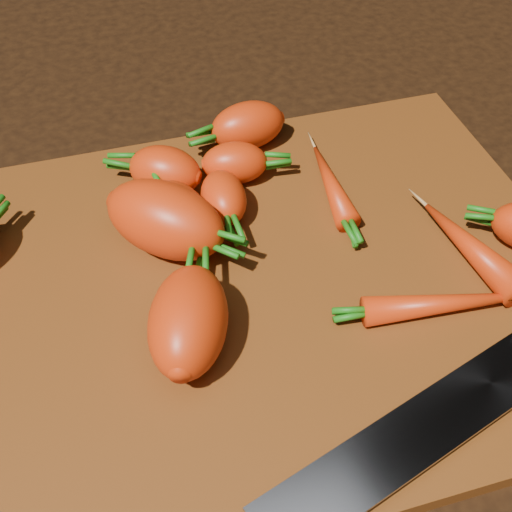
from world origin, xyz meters
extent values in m
cube|color=black|center=(0.00, 0.00, -0.01)|extent=(2.00, 2.00, 0.01)
cube|color=#582C0F|center=(0.00, 0.00, 0.01)|extent=(0.50, 0.40, 0.01)
ellipsoid|color=red|center=(-0.05, 0.13, 0.03)|extent=(0.08, 0.07, 0.04)
ellipsoid|color=red|center=(-0.06, 0.06, 0.04)|extent=(0.11, 0.11, 0.06)
ellipsoid|color=red|center=(-0.06, -0.05, 0.04)|extent=(0.08, 0.11, 0.05)
ellipsoid|color=red|center=(0.04, 0.17, 0.03)|extent=(0.07, 0.05, 0.04)
ellipsoid|color=red|center=(0.01, 0.12, 0.03)|extent=(0.06, 0.05, 0.04)
ellipsoid|color=red|center=(0.09, 0.08, 0.02)|extent=(0.03, 0.10, 0.02)
ellipsoid|color=red|center=(0.12, -0.07, 0.02)|extent=(0.13, 0.04, 0.02)
ellipsoid|color=red|center=(0.16, -0.02, 0.03)|extent=(0.05, 0.11, 0.03)
ellipsoid|color=red|center=(-0.05, 0.06, 0.04)|extent=(0.06, 0.08, 0.05)
ellipsoid|color=red|center=(-0.01, 0.08, 0.03)|extent=(0.04, 0.06, 0.04)
cube|color=gray|center=(0.06, -0.16, 0.02)|extent=(0.03, 0.04, 0.02)
cube|color=black|center=(0.13, -0.14, 0.02)|extent=(0.13, 0.06, 0.02)
cylinder|color=#B2B2B7|center=(0.11, -0.14, 0.03)|extent=(0.01, 0.01, 0.00)
camera|label=1|loc=(-0.11, -0.35, 0.42)|focal=50.00mm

